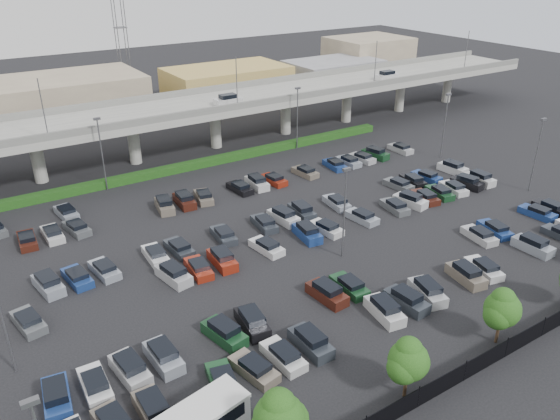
# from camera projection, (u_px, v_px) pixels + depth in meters

# --- Properties ---
(ground) EXTENTS (280.00, 280.00, 0.00)m
(ground) POSITION_uv_depth(u_px,v_px,m) (300.00, 228.00, 65.49)
(ground) COLOR black
(overpass) EXTENTS (150.00, 13.00, 15.80)m
(overpass) POSITION_uv_depth(u_px,v_px,m) (185.00, 111.00, 86.60)
(overpass) COLOR gray
(overpass) RESTS_ON ground
(hedge) EXTENTS (66.00, 1.60, 1.10)m
(hedge) POSITION_uv_depth(u_px,v_px,m) (208.00, 162.00, 84.19)
(hedge) COLOR #163710
(hedge) RESTS_ON ground
(fence) EXTENTS (70.00, 0.10, 2.00)m
(fence) POSITION_uv_depth(u_px,v_px,m) (498.00, 353.00, 43.86)
(fence) COLOR black
(fence) RESTS_ON ground
(tree_row) EXTENTS (65.07, 3.66, 5.94)m
(tree_row) POSITION_uv_depth(u_px,v_px,m) (494.00, 314.00, 44.21)
(tree_row) COLOR #332316
(tree_row) RESTS_ON ground
(parked_cars) EXTENTS (62.99, 41.68, 1.67)m
(parked_cars) POSITION_uv_depth(u_px,v_px,m) (308.00, 238.00, 61.95)
(parked_cars) COLOR silver
(parked_cars) RESTS_ON ground
(light_poles) EXTENTS (66.90, 48.38, 10.30)m
(light_poles) POSITION_uv_depth(u_px,v_px,m) (261.00, 182.00, 62.29)
(light_poles) COLOR #525257
(light_poles) RESTS_ON ground
(distant_buildings) EXTENTS (138.00, 24.00, 9.00)m
(distant_buildings) POSITION_uv_depth(u_px,v_px,m) (183.00, 86.00, 116.74)
(distant_buildings) COLOR gray
(distant_buildings) RESTS_ON ground
(comm_tower) EXTENTS (2.40, 2.40, 30.00)m
(comm_tower) POSITION_uv_depth(u_px,v_px,m) (120.00, 25.00, 116.74)
(comm_tower) COLOR #525257
(comm_tower) RESTS_ON ground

